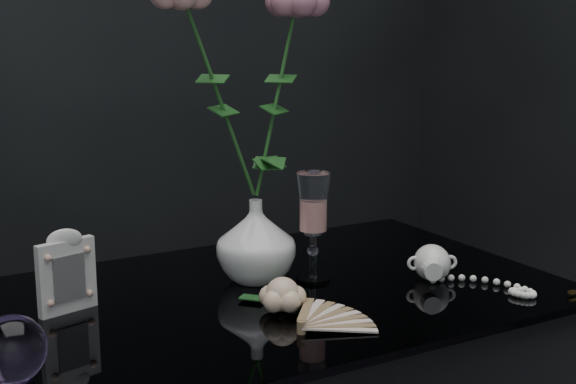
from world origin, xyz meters
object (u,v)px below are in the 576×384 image
wine_glass (313,227)px  paperweight (12,349)px  vase (256,241)px  pearl_jar (432,261)px  loose_rose (282,295)px  picture_frame (66,271)px

wine_glass → paperweight: (-0.51, -0.15, -0.05)m
vase → pearl_jar: bearing=-28.2°
paperweight → loose_rose: 0.39m
wine_glass → loose_rose: bearing=-138.4°
vase → picture_frame: 0.31m
picture_frame → loose_rose: (0.27, -0.16, -0.04)m
vase → loose_rose: vase is taller
vase → picture_frame: size_ratio=1.08×
loose_rose → vase: bearing=90.9°
picture_frame → loose_rose: 0.32m
loose_rose → wine_glass: bearing=55.5°
loose_rose → pearl_jar: (0.29, 0.01, 0.00)m
vase → wine_glass: bearing=-29.1°
vase → picture_frame: vase is taller
wine_glass → picture_frame: 0.39m
pearl_jar → paperweight: bearing=-150.6°
paperweight → pearl_jar: bearing=4.8°
picture_frame → paperweight: 0.24m
picture_frame → pearl_jar: bearing=-29.3°
picture_frame → pearl_jar: (0.56, -0.15, -0.03)m
paperweight → pearl_jar: size_ratio=0.38×
pearl_jar → vase: bearing=176.5°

